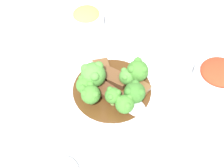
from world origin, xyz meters
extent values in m
plane|color=silver|center=(0.00, 0.00, 0.00)|extent=(4.00, 4.00, 0.00)
cylinder|color=white|center=(0.00, 0.00, 0.01)|extent=(0.28, 0.28, 0.01)
torus|color=white|center=(0.00, 0.00, 0.01)|extent=(0.28, 0.28, 0.01)
cylinder|color=#4C2D14|center=(0.00, 0.00, 0.01)|extent=(0.18, 0.18, 0.00)
cube|color=brown|center=(-0.05, 0.03, 0.03)|extent=(0.06, 0.05, 0.01)
cube|color=brown|center=(-0.02, -0.02, 0.03)|extent=(0.07, 0.07, 0.01)
cube|color=#56331E|center=(0.02, 0.01, 0.03)|extent=(0.06, 0.08, 0.01)
cube|color=brown|center=(0.00, -0.05, 0.02)|extent=(0.05, 0.07, 0.01)
cylinder|color=#8EB756|center=(-0.06, 0.00, 0.02)|extent=(0.02, 0.02, 0.01)
sphere|color=#427F2D|center=(-0.06, 0.00, 0.05)|extent=(0.05, 0.05, 0.05)
sphere|color=#427F2D|center=(-0.05, 0.00, 0.06)|extent=(0.02, 0.02, 0.02)
sphere|color=#427F2D|center=(-0.07, 0.01, 0.06)|extent=(0.02, 0.02, 0.02)
sphere|color=#427F2D|center=(-0.07, -0.01, 0.06)|extent=(0.02, 0.02, 0.02)
cylinder|color=#7FA84C|center=(0.06, -0.01, 0.03)|extent=(0.01, 0.01, 0.01)
sphere|color=#427F2D|center=(0.06, -0.01, 0.05)|extent=(0.04, 0.04, 0.04)
sphere|color=#427F2D|center=(0.07, 0.00, 0.06)|extent=(0.01, 0.01, 0.01)
sphere|color=#427F2D|center=(0.05, -0.01, 0.06)|extent=(0.01, 0.01, 0.01)
sphere|color=#427F2D|center=(0.06, -0.02, 0.06)|extent=(0.01, 0.01, 0.01)
cylinder|color=#7FA84C|center=(0.03, -0.02, 0.03)|extent=(0.02, 0.02, 0.02)
sphere|color=#4C8E38|center=(0.03, -0.02, 0.06)|extent=(0.05, 0.05, 0.05)
sphere|color=#4C8E38|center=(0.04, -0.01, 0.07)|extent=(0.02, 0.02, 0.02)
sphere|color=#4C8E38|center=(0.02, -0.03, 0.07)|extent=(0.02, 0.02, 0.02)
sphere|color=#4C8E38|center=(0.05, -0.03, 0.07)|extent=(0.02, 0.02, 0.02)
cylinder|color=#7FA84C|center=(0.06, 0.02, 0.03)|extent=(0.01, 0.01, 0.01)
sphere|color=#427F2D|center=(0.06, 0.02, 0.05)|extent=(0.04, 0.04, 0.04)
sphere|color=#427F2D|center=(0.05, 0.03, 0.06)|extent=(0.02, 0.02, 0.02)
sphere|color=#427F2D|center=(0.05, 0.00, 0.06)|extent=(0.02, 0.02, 0.02)
sphere|color=#427F2D|center=(0.07, 0.02, 0.06)|extent=(0.02, 0.02, 0.02)
cylinder|color=#8EB756|center=(0.02, 0.04, 0.03)|extent=(0.01, 0.01, 0.02)
sphere|color=#427F2D|center=(0.02, 0.04, 0.05)|extent=(0.03, 0.03, 0.03)
sphere|color=#427F2D|center=(0.01, 0.04, 0.06)|extent=(0.01, 0.01, 0.01)
sphere|color=#427F2D|center=(0.02, 0.03, 0.06)|extent=(0.01, 0.01, 0.01)
sphere|color=#427F2D|center=(0.02, 0.04, 0.06)|extent=(0.01, 0.01, 0.01)
cylinder|color=#8EB756|center=(0.00, 0.06, 0.02)|extent=(0.01, 0.01, 0.01)
sphere|color=#427F2D|center=(0.00, 0.06, 0.04)|extent=(0.04, 0.04, 0.04)
sphere|color=#427F2D|center=(-0.01, 0.06, 0.05)|extent=(0.02, 0.02, 0.02)
sphere|color=#427F2D|center=(0.01, 0.05, 0.05)|extent=(0.02, 0.02, 0.02)
sphere|color=#427F2D|center=(0.00, 0.07, 0.05)|extent=(0.02, 0.02, 0.02)
cylinder|color=#8EB756|center=(-0.03, 0.05, 0.02)|extent=(0.02, 0.02, 0.01)
sphere|color=#387028|center=(-0.03, 0.05, 0.05)|extent=(0.05, 0.05, 0.05)
sphere|color=#387028|center=(-0.04, 0.04, 0.06)|extent=(0.02, 0.02, 0.02)
sphere|color=#387028|center=(-0.02, 0.05, 0.06)|extent=(0.02, 0.02, 0.02)
sphere|color=#387028|center=(-0.04, 0.06, 0.06)|extent=(0.02, 0.02, 0.02)
cylinder|color=#8EB756|center=(-0.04, 0.00, 0.02)|extent=(0.01, 0.01, 0.01)
sphere|color=#4C8E38|center=(-0.04, 0.00, 0.04)|extent=(0.04, 0.04, 0.04)
sphere|color=#4C8E38|center=(-0.03, -0.01, 0.05)|extent=(0.01, 0.01, 0.01)
sphere|color=#4C8E38|center=(-0.03, 0.01, 0.05)|extent=(0.01, 0.01, 0.01)
sphere|color=#4C8E38|center=(-0.05, 0.00, 0.05)|extent=(0.01, 0.01, 0.01)
ellipsoid|color=silver|center=(-0.02, 0.07, 0.03)|extent=(0.05, 0.07, 0.01)
cylinder|color=silver|center=(-0.06, 0.18, 0.02)|extent=(0.06, 0.17, 0.01)
cylinder|color=white|center=(-0.23, 0.07, 0.00)|extent=(0.06, 0.06, 0.01)
cylinder|color=white|center=(-0.23, 0.07, 0.02)|extent=(0.11, 0.11, 0.04)
torus|color=white|center=(-0.23, 0.07, 0.04)|extent=(0.11, 0.11, 0.01)
ellipsoid|color=red|center=(-0.23, 0.07, 0.04)|extent=(0.09, 0.09, 0.03)
cylinder|color=white|center=(-0.03, -0.23, 0.00)|extent=(0.05, 0.05, 0.01)
cylinder|color=white|center=(-0.03, -0.23, 0.02)|extent=(0.09, 0.09, 0.04)
torus|color=white|center=(-0.03, -0.23, 0.04)|extent=(0.09, 0.09, 0.01)
ellipsoid|color=tan|center=(-0.03, -0.23, 0.04)|extent=(0.07, 0.07, 0.02)
cube|color=silver|center=(0.19, 0.07, 0.00)|extent=(0.11, 0.10, 0.01)
camera|label=1|loc=(0.17, 0.37, 0.58)|focal=50.00mm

